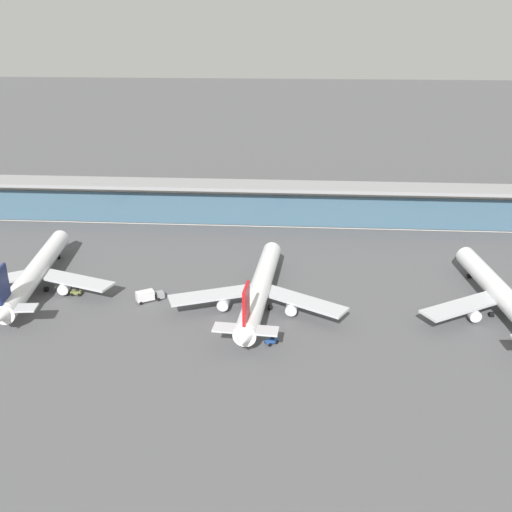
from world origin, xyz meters
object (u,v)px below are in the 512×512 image
(service_truck_by_tail_blue, at_px, (272,340))
(service_truck_on_taxiway_olive, at_px, (76,292))
(airliner_right_stand, at_px, (503,296))
(service_truck_under_wing_grey, at_px, (148,296))
(airliner_left_stand, at_px, (35,273))
(airliner_centre_stand, at_px, (260,289))

(service_truck_by_tail_blue, height_order, service_truck_on_taxiway_olive, same)
(airliner_right_stand, height_order, service_truck_under_wing_grey, airliner_right_stand)
(airliner_left_stand, bearing_deg, service_truck_by_tail_blue, -19.86)
(airliner_left_stand, xyz_separation_m, service_truck_under_wing_grey, (32.51, -5.01, -3.31))
(airliner_right_stand, distance_m, service_truck_by_tail_blue, 60.32)
(airliner_centre_stand, distance_m, airliner_right_stand, 61.24)
(service_truck_under_wing_grey, bearing_deg, service_truck_on_taxiway_olive, 173.77)
(airliner_right_stand, relative_size, service_truck_under_wing_grey, 8.00)
(service_truck_on_taxiway_olive, bearing_deg, airliner_left_stand, 167.11)
(airliner_right_stand, distance_m, service_truck_on_taxiway_olive, 111.27)
(airliner_centre_stand, distance_m, service_truck_by_tail_blue, 19.09)
(airliner_left_stand, relative_size, airliner_centre_stand, 1.00)
(airliner_right_stand, distance_m, service_truck_under_wing_grey, 90.90)
(airliner_right_stand, bearing_deg, service_truck_by_tail_blue, -162.25)
(airliner_centre_stand, distance_m, service_truck_on_taxiway_olive, 50.17)
(service_truck_by_tail_blue, bearing_deg, airliner_left_stand, 160.14)
(service_truck_under_wing_grey, bearing_deg, airliner_right_stand, -0.32)
(airliner_right_stand, relative_size, service_truck_on_taxiway_olive, 20.78)
(airliner_centre_stand, relative_size, service_truck_by_tail_blue, 18.09)
(service_truck_under_wing_grey, bearing_deg, service_truck_by_tail_blue, -29.35)
(airliner_centre_stand, bearing_deg, airliner_right_stand, 0.12)
(airliner_centre_stand, relative_size, service_truck_under_wing_grey, 8.00)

